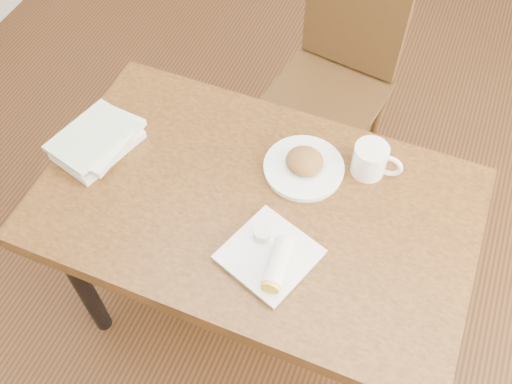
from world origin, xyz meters
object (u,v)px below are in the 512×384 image
at_px(plate_scone, 304,165).
at_px(plate_burrito, 272,257).
at_px(table, 256,218).
at_px(book_stack, 98,141).
at_px(chair_far, 337,70).
at_px(coffee_mug, 371,160).

xyz_separation_m(plate_scone, plate_burrito, (0.02, -0.32, -0.00)).
distance_m(table, book_stack, 0.53).
xyz_separation_m(table, plate_burrito, (0.11, -0.16, 0.11)).
bearing_deg(table, chair_far, 89.46).
height_order(chair_far, coffee_mug, chair_far).
height_order(table, plate_burrito, plate_burrito).
bearing_deg(book_stack, table, -0.65).
relative_size(table, plate_burrito, 4.42).
height_order(table, chair_far, chair_far).
distance_m(plate_scone, plate_burrito, 0.32).
bearing_deg(book_stack, chair_far, 57.10).
bearing_deg(book_stack, coffee_mug, 15.97).
distance_m(coffee_mug, plate_burrito, 0.42).
height_order(table, book_stack, book_stack).
bearing_deg(table, plate_scone, 61.01).
bearing_deg(coffee_mug, plate_burrito, -111.79).
bearing_deg(plate_burrito, book_stack, 165.12).
distance_m(table, chair_far, 0.83).
relative_size(plate_burrito, book_stack, 0.99).
bearing_deg(plate_burrito, plate_scone, 94.07).
xyz_separation_m(table, coffee_mug, (0.27, 0.23, 0.14)).
distance_m(table, coffee_mug, 0.38).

